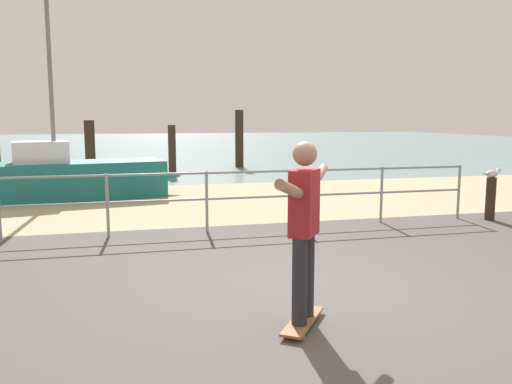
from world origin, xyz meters
TOP-DOWN VIEW (x-y plane):
  - ground_plane at (0.00, -1.00)m, footprint 24.00×10.00m
  - beach_strip at (0.00, 7.00)m, footprint 24.00×6.00m
  - sea_surface at (0.00, 35.00)m, footprint 72.00×50.00m
  - railing_fence at (-1.51, 3.60)m, footprint 11.38×0.05m
  - sailboat at (-3.13, 8.04)m, footprint 5.06×2.15m
  - skateboard at (-0.49, -0.74)m, footprint 0.62×0.77m
  - skateboarder at (-0.49, -0.74)m, footprint 0.90×1.24m
  - bollard_short at (4.65, 3.32)m, footprint 0.18×0.18m
  - seagull at (4.67, 3.32)m, footprint 0.48×0.22m
  - groyne_post_1 at (-3.22, 15.98)m, footprint 0.38×0.38m
  - groyne_post_2 at (-0.42, 12.82)m, footprint 0.26×0.26m
  - groyne_post_3 at (2.38, 15.06)m, footprint 0.32×0.32m

SIDE VIEW (x-z plane):
  - ground_plane at x=0.00m, z-range -0.02..0.02m
  - beach_strip at x=0.00m, z-range -0.02..0.02m
  - sea_surface at x=0.00m, z-range -0.02..0.02m
  - skateboard at x=-0.49m, z-range 0.03..0.11m
  - bollard_short at x=4.65m, z-range 0.00..0.83m
  - sailboat at x=-3.13m, z-range -1.90..2.93m
  - railing_fence at x=-1.51m, z-range 0.17..1.22m
  - groyne_post_2 at x=-0.42m, z-range 0.00..1.69m
  - seagull at x=4.67m, z-range 0.82..0.99m
  - groyne_post_1 at x=-3.22m, z-range 0.00..1.84m
  - skateboarder at x=-0.49m, z-range 0.19..1.84m
  - groyne_post_3 at x=2.38m, z-range 0.00..2.23m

